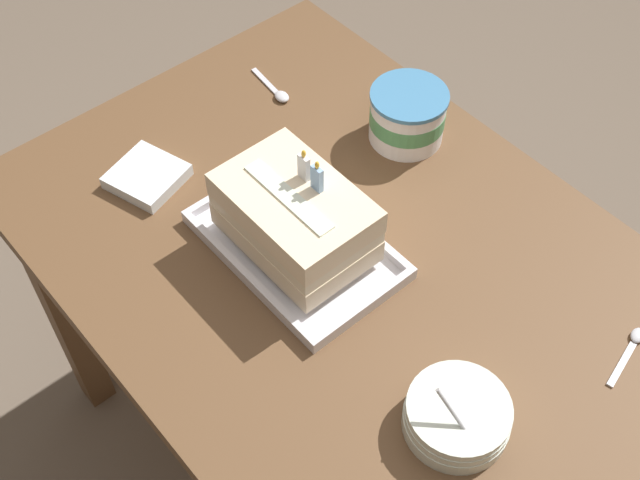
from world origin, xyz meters
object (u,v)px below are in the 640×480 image
(birthday_cake, at_px, (295,217))
(napkin_pile, at_px, (147,176))
(ice_cream_tub, at_px, (407,116))
(serving_spoon_by_bowls, at_px, (278,93))
(bowl_stack, at_px, (457,416))
(foil_tray, at_px, (296,246))
(serving_spoon_near_tray, at_px, (633,344))

(birthday_cake, distance_m, napkin_pile, 0.30)
(birthday_cake, relative_size, napkin_pile, 1.69)
(ice_cream_tub, bearing_deg, serving_spoon_by_bowls, -155.95)
(bowl_stack, relative_size, ice_cream_tub, 1.07)
(napkin_pile, bearing_deg, birthday_cake, 19.45)
(serving_spoon_by_bowls, bearing_deg, bowl_stack, -19.27)
(foil_tray, distance_m, bowl_stack, 0.38)
(ice_cream_tub, height_order, serving_spoon_near_tray, ice_cream_tub)
(birthday_cake, xyz_separation_m, serving_spoon_by_bowls, (-0.30, 0.21, -0.07))
(foil_tray, distance_m, birthday_cake, 0.07)
(bowl_stack, xyz_separation_m, napkin_pile, (-0.66, -0.07, -0.01))
(birthday_cake, height_order, serving_spoon_near_tray, birthday_cake)
(foil_tray, xyz_separation_m, serving_spoon_by_bowls, (-0.30, 0.21, -0.00))
(serving_spoon_near_tray, relative_size, napkin_pile, 0.83)
(bowl_stack, height_order, serving_spoon_near_tray, bowl_stack)
(napkin_pile, bearing_deg, ice_cream_tub, 62.99)
(foil_tray, xyz_separation_m, bowl_stack, (0.38, -0.03, 0.02))
(foil_tray, height_order, ice_cream_tub, ice_cream_tub)
(foil_tray, height_order, bowl_stack, bowl_stack)
(bowl_stack, distance_m, serving_spoon_near_tray, 0.30)
(birthday_cake, bearing_deg, napkin_pile, -160.55)
(birthday_cake, bearing_deg, ice_cream_tub, 102.68)
(foil_tray, bearing_deg, birthday_cake, 90.00)
(birthday_cake, height_order, bowl_stack, birthday_cake)
(birthday_cake, height_order, ice_cream_tub, birthday_cake)
(serving_spoon_near_tray, bearing_deg, bowl_stack, -105.98)
(ice_cream_tub, xyz_separation_m, serving_spoon_by_bowls, (-0.23, -0.10, -0.04))
(birthday_cake, relative_size, serving_spoon_by_bowls, 1.98)
(birthday_cake, distance_m, serving_spoon_by_bowls, 0.38)
(foil_tray, height_order, birthday_cake, birthday_cake)
(foil_tray, bearing_deg, ice_cream_tub, 102.68)
(serving_spoon_by_bowls, relative_size, napkin_pile, 0.85)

